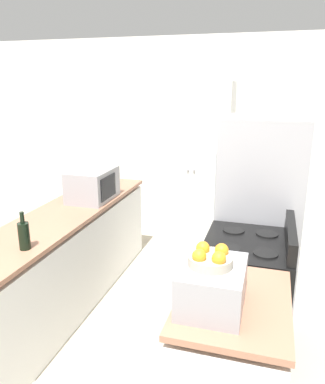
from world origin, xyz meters
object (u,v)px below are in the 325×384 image
(wine_bottle, at_px, (24,235))
(toaster_oven, at_px, (212,286))
(pantry_cabinet, at_px, (195,166))
(fruit_bowl, at_px, (210,258))
(stove, at_px, (245,295))
(refrigerator, at_px, (259,212))
(microwave, at_px, (93,185))

(wine_bottle, xyz_separation_m, toaster_oven, (1.37, -0.32, 0.01))
(pantry_cabinet, xyz_separation_m, fruit_bowl, (0.66, -2.81, 0.15))
(stove, bearing_deg, fruit_bowl, -99.14)
(pantry_cabinet, xyz_separation_m, refrigerator, (0.85, -1.13, -0.15))
(microwave, distance_m, fruit_bowl, 2.09)
(microwave, xyz_separation_m, toaster_oven, (1.45, -1.53, -0.04))
(stove, relative_size, microwave, 2.04)
(refrigerator, distance_m, toaster_oven, 1.70)
(microwave, bearing_deg, pantry_cabinet, 59.03)
(wine_bottle, relative_size, toaster_oven, 0.67)
(pantry_cabinet, relative_size, toaster_oven, 4.99)
(wine_bottle, bearing_deg, pantry_cabinet, 74.28)
(pantry_cabinet, distance_m, microwave, 1.50)
(pantry_cabinet, distance_m, refrigerator, 1.42)
(refrigerator, bearing_deg, wine_bottle, -138.66)
(microwave, bearing_deg, refrigerator, 5.55)
(stove, height_order, refrigerator, refrigerator)
(wine_bottle, bearing_deg, refrigerator, 41.34)
(stove, height_order, wine_bottle, wine_bottle)
(microwave, relative_size, toaster_oven, 1.26)
(stove, xyz_separation_m, fruit_bowl, (-0.14, -0.89, 0.72))
(toaster_oven, bearing_deg, stove, 81.80)
(wine_bottle, distance_m, fruit_bowl, 1.41)
(refrigerator, relative_size, wine_bottle, 6.34)
(wine_bottle, height_order, fruit_bowl, fruit_bowl)
(pantry_cabinet, height_order, refrigerator, pantry_cabinet)
(refrigerator, distance_m, fruit_bowl, 1.72)
(stove, height_order, toaster_oven, toaster_oven)
(wine_bottle, distance_m, toaster_oven, 1.41)
(refrigerator, bearing_deg, microwave, -174.45)
(microwave, bearing_deg, fruit_bowl, -46.75)
(microwave, distance_m, toaster_oven, 2.10)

